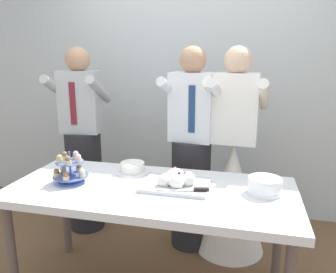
{
  "coord_description": "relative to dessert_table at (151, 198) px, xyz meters",
  "views": [
    {
      "loc": [
        0.57,
        -1.87,
        1.58
      ],
      "look_at": [
        0.07,
        0.15,
        1.07
      ],
      "focal_mm": 35.45,
      "sensor_mm": 36.0,
      "label": 1
    }
  ],
  "objects": [
    {
      "name": "rear_wall",
      "position": [
        0.0,
        1.43,
        0.75
      ],
      "size": [
        5.2,
        0.1,
        2.9
      ],
      "primitive_type": "cube",
      "color": "silver",
      "rests_on": "ground_plane"
    },
    {
      "name": "dessert_table",
      "position": [
        0.0,
        0.0,
        0.0
      ],
      "size": [
        1.8,
        0.8,
        0.78
      ],
      "color": "silver",
      "rests_on": "ground_plane"
    },
    {
      "name": "cupcake_stand",
      "position": [
        -0.54,
        -0.04,
        0.16
      ],
      "size": [
        0.23,
        0.23,
        0.21
      ],
      "color": "#4C66B2",
      "rests_on": "dessert_table"
    },
    {
      "name": "main_cake_tray",
      "position": [
        0.15,
        0.04,
        0.11
      ],
      "size": [
        0.43,
        0.31,
        0.12
      ],
      "color": "silver",
      "rests_on": "dessert_table"
    },
    {
      "name": "plate_stack",
      "position": [
        0.69,
        0.07,
        0.12
      ],
      "size": [
        0.21,
        0.2,
        0.1
      ],
      "color": "white",
      "rests_on": "dessert_table"
    },
    {
      "name": "round_cake",
      "position": [
        -0.2,
        0.23,
        0.11
      ],
      "size": [
        0.24,
        0.24,
        0.08
      ],
      "color": "white",
      "rests_on": "dessert_table"
    },
    {
      "name": "person_groom",
      "position": [
        0.14,
        0.68,
        0.05
      ],
      "size": [
        0.52,
        0.54,
        1.66
      ],
      "color": "#232328",
      "rests_on": "ground_plane"
    },
    {
      "name": "person_bride",
      "position": [
        0.48,
        0.69,
        -0.12
      ],
      "size": [
        0.56,
        0.56,
        1.66
      ],
      "color": "white",
      "rests_on": "ground_plane"
    },
    {
      "name": "person_guest",
      "position": [
        -0.86,
        0.74,
        0.05
      ],
      "size": [
        0.51,
        0.54,
        1.66
      ],
      "color": "#232328",
      "rests_on": "ground_plane"
    }
  ]
}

